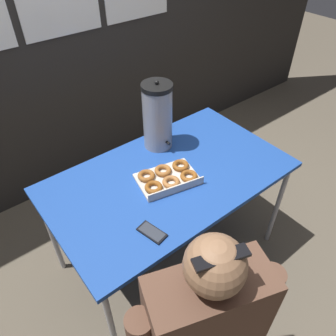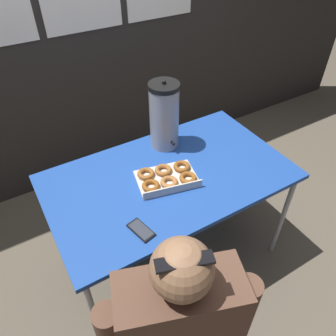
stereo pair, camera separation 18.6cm
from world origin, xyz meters
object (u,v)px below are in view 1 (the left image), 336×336
(donut_box, at_px, (168,178))
(cell_phone, at_px, (152,232))
(person_seated, at_px, (203,335))
(coffee_urn, at_px, (158,116))

(donut_box, relative_size, cell_phone, 2.42)
(cell_phone, distance_m, person_seated, 0.50)
(donut_box, xyz_separation_m, coffee_urn, (0.16, 0.30, 0.19))
(coffee_urn, relative_size, person_seated, 0.37)
(donut_box, height_order, cell_phone, donut_box)
(donut_box, xyz_separation_m, person_seated, (-0.36, -0.70, -0.22))
(coffee_urn, height_order, cell_phone, coffee_urn)
(donut_box, relative_size, coffee_urn, 0.85)
(coffee_urn, xyz_separation_m, cell_phone, (-0.46, -0.55, -0.21))
(cell_phone, bearing_deg, donut_box, 27.20)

